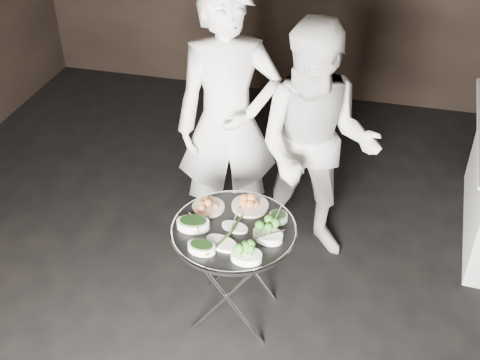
% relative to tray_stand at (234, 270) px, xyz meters
% --- Properties ---
extents(tray_stand, '(0.47, 0.40, 0.69)m').
position_rel_tray_stand_xyz_m(tray_stand, '(0.00, 0.00, 0.00)').
color(tray_stand, silver).
rests_on(tray_stand, floor).
extents(serving_tray, '(0.73, 0.73, 0.04)m').
position_rel_tray_stand_xyz_m(serving_tray, '(0.00, -0.00, 0.31)').
color(serving_tray, black).
rests_on(serving_tray, tray_stand).
extents(potato_plate_a, '(0.19, 0.19, 0.07)m').
position_rel_tray_stand_xyz_m(potato_plate_a, '(-0.19, 0.15, 0.35)').
color(potato_plate_a, beige).
rests_on(potato_plate_a, serving_tray).
extents(potato_plate_b, '(0.22, 0.22, 0.08)m').
position_rel_tray_stand_xyz_m(potato_plate_b, '(0.05, 0.22, 0.36)').
color(potato_plate_b, beige).
rests_on(potato_plate_b, serving_tray).
extents(greens_bowl, '(0.11, 0.11, 0.06)m').
position_rel_tray_stand_xyz_m(greens_bowl, '(0.23, 0.14, 0.35)').
color(greens_bowl, white).
rests_on(greens_bowl, serving_tray).
extents(asparagus_plate_a, '(0.18, 0.12, 0.03)m').
position_rel_tray_stand_xyz_m(asparagus_plate_a, '(0.01, 0.01, 0.34)').
color(asparagus_plate_a, white).
rests_on(asparagus_plate_a, serving_tray).
extents(asparagus_plate_b, '(0.22, 0.17, 0.04)m').
position_rel_tray_stand_xyz_m(asparagus_plate_b, '(-0.03, -0.15, 0.34)').
color(asparagus_plate_b, white).
rests_on(asparagus_plate_b, serving_tray).
extents(spinach_bowl_a, '(0.20, 0.14, 0.08)m').
position_rel_tray_stand_xyz_m(spinach_bowl_a, '(-0.23, -0.05, 0.36)').
color(spinach_bowl_a, white).
rests_on(spinach_bowl_a, serving_tray).
extents(spinach_bowl_b, '(0.17, 0.12, 0.06)m').
position_rel_tray_stand_xyz_m(spinach_bowl_b, '(-0.12, -0.22, 0.35)').
color(spinach_bowl_b, white).
rests_on(spinach_bowl_b, serving_tray).
extents(broccoli_bowl_a, '(0.19, 0.16, 0.07)m').
position_rel_tray_stand_xyz_m(broccoli_bowl_a, '(0.21, -0.04, 0.35)').
color(broccoli_bowl_a, white).
rests_on(broccoli_bowl_a, serving_tray).
extents(broccoli_bowl_b, '(0.18, 0.13, 0.07)m').
position_rel_tray_stand_xyz_m(broccoli_bowl_b, '(0.13, -0.23, 0.35)').
color(broccoli_bowl_b, white).
rests_on(broccoli_bowl_b, serving_tray).
extents(serving_utensils, '(0.57, 0.41, 0.01)m').
position_rel_tray_stand_xyz_m(serving_utensils, '(0.02, 0.07, 0.37)').
color(serving_utensils, silver).
rests_on(serving_utensils, serving_tray).
extents(waiter_left, '(0.80, 0.65, 1.88)m').
position_rel_tray_stand_xyz_m(waiter_left, '(-0.23, 0.77, 0.55)').
color(waiter_left, silver).
rests_on(waiter_left, floor).
extents(waiter_right, '(0.84, 0.66, 1.70)m').
position_rel_tray_stand_xyz_m(waiter_right, '(0.35, 0.76, 0.46)').
color(waiter_right, silver).
rests_on(waiter_right, floor).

